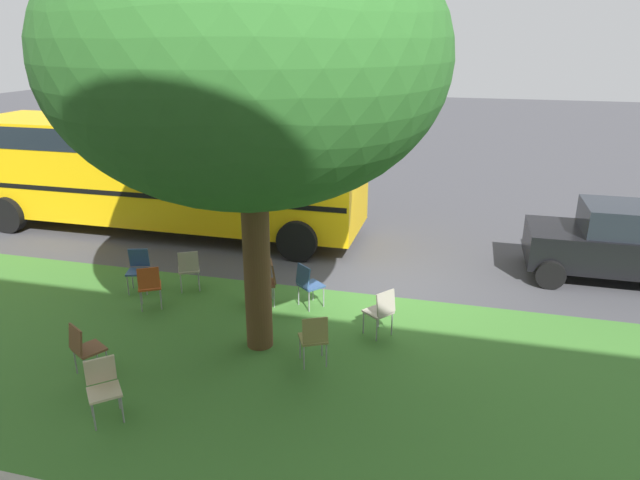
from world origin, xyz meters
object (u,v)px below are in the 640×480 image
chair_7 (308,282)px  chair_8 (268,279)px  school_bus (164,166)px  chair_0 (149,284)px  chair_4 (314,336)px  chair_2 (103,384)px  chair_3 (84,346)px  parked_car (621,242)px  chair_1 (381,309)px  street_tree (249,59)px  chair_5 (189,267)px  chair_6 (138,267)px

chair_7 → chair_8: bearing=4.7°
chair_7 → school_bus: size_ratio=0.08×
chair_0 → school_bus: size_ratio=0.08×
chair_4 → chair_7: 2.06m
chair_2 → chair_8: same height
chair_0 → chair_3: 2.31m
chair_8 → chair_0: bearing=19.8°
parked_car → chair_4: bearing=42.3°
chair_1 → chair_2: 4.56m
chair_0 → chair_8: 2.24m
chair_0 → parked_car: parked_car is taller
chair_7 → chair_8: size_ratio=1.00×
street_tree → school_bus: 7.37m
street_tree → chair_4: street_tree is taller
chair_7 → school_bus: school_bus is taller
chair_1 → chair_2: bearing=43.8°
chair_0 → school_bus: bearing=-65.3°
chair_2 → chair_4: same height
chair_3 → parked_car: size_ratio=0.24×
chair_1 → chair_7: size_ratio=1.00×
chair_2 → chair_5: same height
chair_3 → chair_8: bearing=-121.3°
chair_1 → chair_5: same height
chair_3 → chair_7: same height
street_tree → chair_2: (1.37, 2.35, -4.11)m
chair_5 → chair_7: size_ratio=1.00×
street_tree → chair_1: 4.61m
chair_1 → school_bus: school_bus is taller
street_tree → chair_6: size_ratio=7.68×
chair_2 → chair_6: same height
chair_0 → chair_2: (-1.12, 3.09, 0.00)m
chair_3 → chair_4: size_ratio=1.00×
chair_1 → street_tree: bearing=22.7°
chair_7 → chair_1: bearing=153.5°
chair_3 → chair_7: (-2.64, -3.12, 0.00)m
chair_0 → chair_5: (-0.34, -0.94, 0.00)m
chair_5 → chair_2: bearing=100.9°
chair_2 → school_bus: school_bus is taller
chair_5 → parked_car: bearing=-161.7°
street_tree → chair_4: bearing=160.0°
chair_5 → chair_6: size_ratio=1.00×
street_tree → chair_8: bearing=-75.7°
chair_2 → chair_4: 3.12m
chair_3 → street_tree: bearing=-145.2°
chair_8 → chair_2: bearing=75.7°
chair_3 → chair_5: 3.24m
chair_8 → school_bus: size_ratio=0.08×
chair_1 → school_bus: size_ratio=0.08×
chair_1 → chair_5: 4.16m
chair_0 → chair_4: same height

